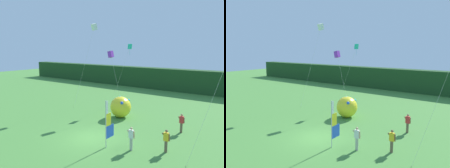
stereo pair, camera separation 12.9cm
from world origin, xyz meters
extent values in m
plane|color=#478438|center=(0.00, 0.00, 0.00)|extent=(120.00, 120.00, 0.00)
cube|color=#1E421E|center=(0.00, 25.16, 1.93)|extent=(80.00, 2.40, 3.86)
cylinder|color=#B7B7BC|center=(2.16, -0.76, 1.84)|extent=(0.06, 0.06, 3.67)
cube|color=blue|center=(2.16, -0.24, 1.15)|extent=(0.02, 0.97, 0.98)
cube|color=yellow|center=(2.16, -0.43, 2.13)|extent=(0.02, 0.60, 0.98)
cube|color=white|center=(2.16, -0.61, 3.11)|extent=(0.02, 0.23, 0.98)
cylinder|color=#B7B2A3|center=(3.92, 0.00, 0.47)|extent=(0.22, 0.22, 0.95)
cube|color=white|center=(3.92, 0.00, 1.26)|extent=(0.36, 0.20, 0.62)
sphere|color=tan|center=(3.92, 0.00, 1.68)|extent=(0.20, 0.20, 0.20)
cylinder|color=tan|center=(3.69, 0.07, 1.34)|extent=(0.09, 0.48, 0.42)
cylinder|color=tan|center=(4.15, 0.01, 1.24)|extent=(0.09, 0.14, 0.56)
cylinder|color=brown|center=(6.12, 1.22, 0.43)|extent=(0.22, 0.22, 0.86)
cube|color=yellow|center=(6.12, 1.22, 1.17)|extent=(0.36, 0.20, 0.62)
sphere|color=brown|center=(6.12, 1.22, 1.60)|extent=(0.20, 0.20, 0.20)
cylinder|color=brown|center=(5.89, 1.28, 1.26)|extent=(0.09, 0.48, 0.42)
cylinder|color=brown|center=(6.35, 1.23, 1.16)|extent=(0.09, 0.14, 0.56)
cylinder|color=brown|center=(5.67, 5.70, 0.44)|extent=(0.22, 0.22, 0.88)
cube|color=red|center=(5.67, 5.70, 1.19)|extent=(0.36, 0.20, 0.62)
sphere|color=#A37556|center=(5.67, 5.70, 1.62)|extent=(0.20, 0.20, 0.20)
cylinder|color=#A37556|center=(5.44, 5.77, 1.28)|extent=(0.09, 0.48, 0.42)
cylinder|color=#A37556|center=(5.90, 5.71, 1.18)|extent=(0.09, 0.14, 0.56)
sphere|color=yellow|center=(-1.29, 6.30, 1.14)|extent=(2.29, 2.29, 2.29)
sphere|color=#23B2C6|center=(-0.78, 7.09, 1.80)|extent=(0.32, 0.32, 0.32)
sphere|color=blue|center=(-0.67, 5.61, 1.81)|extent=(0.32, 0.32, 0.32)
sphere|color=#23B2C6|center=(-1.73, 6.79, 2.08)|extent=(0.32, 0.32, 0.32)
cylinder|color=brown|center=(-1.08, 6.72, 0.04)|extent=(0.03, 0.03, 0.08)
cylinder|color=silver|center=(-2.05, 6.78, 3.40)|extent=(1.97, 0.14, 6.81)
cube|color=purple|center=(-3.03, 6.84, 6.81)|extent=(0.64, 0.50, 0.79)
cylinder|color=brown|center=(7.99, 0.02, 0.04)|extent=(0.03, 0.03, 0.08)
cylinder|color=silver|center=(9.25, 0.34, 4.62)|extent=(2.52, 0.66, 9.25)
cylinder|color=brown|center=(-8.41, 6.17, 0.04)|extent=(0.03, 0.03, 0.08)
cylinder|color=silver|center=(-7.77, 7.51, 5.08)|extent=(1.29, 2.70, 10.15)
cube|color=white|center=(-7.14, 8.85, 10.15)|extent=(0.58, 0.76, 0.90)
cylinder|color=brown|center=(-5.60, 10.43, 0.04)|extent=(0.03, 0.03, 0.08)
cylinder|color=silver|center=(-4.48, 10.92, 3.85)|extent=(2.24, 0.99, 7.70)
cube|color=#23B2C6|center=(-3.37, 11.41, 7.69)|extent=(0.63, 0.62, 0.66)
cylinder|color=#23B2C6|center=(-3.37, 11.41, 6.97)|extent=(0.02, 0.02, 0.70)
camera|label=1|loc=(12.12, -13.54, 7.45)|focal=36.25mm
camera|label=2|loc=(12.22, -13.46, 7.45)|focal=36.25mm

